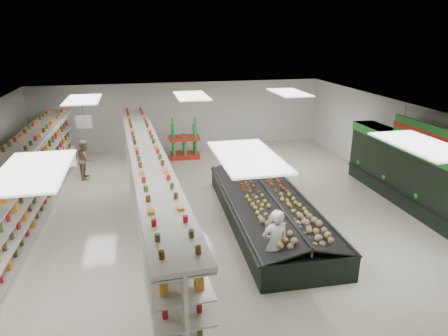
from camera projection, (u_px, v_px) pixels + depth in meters
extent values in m
plane|color=beige|center=(212.00, 214.00, 12.70)|extent=(16.00, 16.00, 0.00)
cube|color=white|center=(211.00, 115.00, 11.66)|extent=(14.00, 16.00, 0.02)
cube|color=silver|center=(181.00, 115.00, 19.56)|extent=(14.00, 0.02, 3.20)
cube|color=silver|center=(413.00, 153.00, 13.60)|extent=(0.02, 16.00, 3.20)
cube|color=black|center=(429.00, 183.00, 12.29)|extent=(0.80, 8.00, 2.20)
cube|color=#217C28|center=(434.00, 153.00, 11.98)|extent=(0.85, 8.00, 0.30)
cube|color=black|center=(419.00, 200.00, 12.42)|extent=(0.55, 7.80, 0.15)
cube|color=beige|center=(426.00, 176.00, 12.18)|extent=(0.45, 7.70, 0.03)
cube|color=beige|center=(428.00, 166.00, 12.08)|extent=(0.45, 7.70, 0.03)
cube|color=white|center=(65.00, 159.00, 9.19)|extent=(0.50, 0.06, 0.40)
cube|color=#AE2313|center=(65.00, 159.00, 9.19)|extent=(0.52, 0.02, 0.12)
cylinder|color=black|center=(63.00, 146.00, 9.09)|extent=(0.01, 0.01, 0.50)
cube|color=white|center=(84.00, 122.00, 12.88)|extent=(0.50, 0.06, 0.40)
cube|color=#AE2313|center=(84.00, 122.00, 12.88)|extent=(0.52, 0.02, 0.12)
cylinder|color=black|center=(83.00, 113.00, 12.78)|extent=(0.01, 0.01, 0.50)
cube|color=#217C28|center=(429.00, 135.00, 11.72)|extent=(0.10, 3.20, 0.60)
cube|color=#AE2313|center=(427.00, 135.00, 11.71)|extent=(0.03, 3.20, 0.18)
cylinder|color=black|center=(405.00, 113.00, 12.70)|extent=(0.01, 0.01, 0.50)
cube|color=silver|center=(25.00, 228.00, 11.69)|extent=(1.36, 13.49, 0.13)
cube|color=silver|center=(19.00, 195.00, 11.35)|extent=(0.42, 13.46, 2.24)
cube|color=silver|center=(12.00, 156.00, 10.97)|extent=(1.36, 13.49, 0.09)
cube|color=beige|center=(15.00, 225.00, 11.60)|extent=(0.84, 13.36, 0.03)
cube|color=beige|center=(12.00, 209.00, 11.44)|extent=(0.84, 13.36, 0.03)
cube|color=beige|center=(9.00, 193.00, 11.28)|extent=(0.84, 13.36, 0.03)
cube|color=beige|center=(6.00, 177.00, 11.12)|extent=(0.84, 13.36, 0.03)
cube|color=beige|center=(3.00, 160.00, 10.96)|extent=(0.84, 13.36, 0.03)
cube|color=beige|center=(34.00, 223.00, 11.70)|extent=(0.84, 13.36, 0.03)
cube|color=beige|center=(31.00, 208.00, 11.54)|extent=(0.84, 13.36, 0.03)
cube|color=beige|center=(28.00, 192.00, 11.38)|extent=(0.84, 13.36, 0.03)
cube|color=beige|center=(26.00, 176.00, 11.22)|extent=(0.84, 13.36, 0.03)
cube|color=beige|center=(23.00, 159.00, 11.06)|extent=(0.84, 13.36, 0.03)
cube|color=silver|center=(150.00, 217.00, 12.41)|extent=(1.65, 13.10, 0.13)
cube|color=silver|center=(148.00, 186.00, 12.07)|extent=(0.74, 13.05, 2.18)
cube|color=silver|center=(146.00, 150.00, 11.70)|extent=(1.65, 13.10, 0.09)
cube|color=beige|center=(142.00, 214.00, 12.30)|extent=(1.14, 12.96, 0.03)
cube|color=beige|center=(141.00, 200.00, 12.14)|extent=(1.14, 12.96, 0.03)
cube|color=beige|center=(140.00, 185.00, 11.99)|extent=(1.14, 12.96, 0.03)
cube|color=beige|center=(139.00, 170.00, 11.83)|extent=(1.14, 12.96, 0.03)
cube|color=beige|center=(138.00, 155.00, 11.68)|extent=(1.14, 12.96, 0.03)
cube|color=beige|center=(158.00, 212.00, 12.43)|extent=(1.14, 12.96, 0.03)
cube|color=beige|center=(158.00, 198.00, 12.27)|extent=(1.14, 12.96, 0.03)
cube|color=beige|center=(157.00, 183.00, 12.11)|extent=(1.14, 12.96, 0.03)
cube|color=beige|center=(156.00, 169.00, 11.96)|extent=(1.14, 12.96, 0.03)
cube|color=beige|center=(155.00, 153.00, 11.80)|extent=(1.14, 12.96, 0.03)
cube|color=black|center=(268.00, 211.00, 12.12)|extent=(2.55, 6.90, 0.68)
cube|color=#262626|center=(231.00, 203.00, 11.80)|extent=(0.26, 6.83, 0.06)
cube|color=#262626|center=(304.00, 198.00, 12.20)|extent=(0.26, 6.83, 0.06)
cube|color=black|center=(248.00, 199.00, 11.86)|extent=(1.46, 6.77, 0.35)
cube|color=black|center=(287.00, 196.00, 12.07)|extent=(1.46, 6.77, 0.35)
cube|color=#262626|center=(268.00, 195.00, 11.93)|extent=(0.25, 6.73, 0.24)
cube|color=#AE2313|center=(185.00, 155.00, 18.37)|extent=(1.34, 0.92, 0.22)
cube|color=#B32317|center=(184.00, 138.00, 18.10)|extent=(1.40, 0.97, 0.11)
imported|color=silver|center=(275.00, 245.00, 9.18)|extent=(0.67, 0.47, 1.76)
imported|color=tan|center=(85.00, 159.00, 15.61)|extent=(0.48, 0.77, 1.55)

